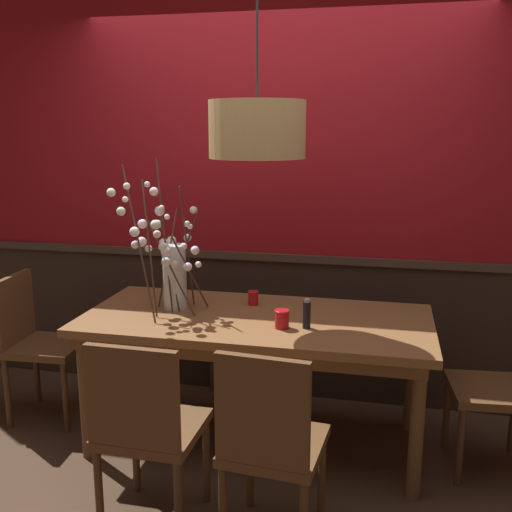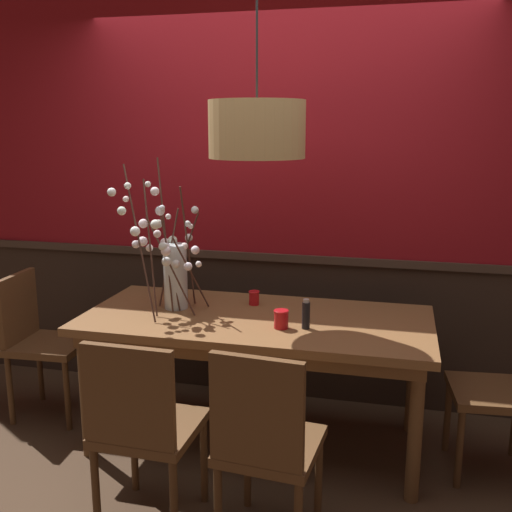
% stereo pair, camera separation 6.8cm
% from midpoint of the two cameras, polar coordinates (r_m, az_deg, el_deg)
% --- Properties ---
extents(ground_plane, '(24.00, 24.00, 0.00)m').
position_cam_midpoint_polar(ground_plane, '(3.64, 0.56, -17.42)').
color(ground_plane, '#422D1E').
extents(back_wall, '(5.88, 0.14, 2.79)m').
position_cam_midpoint_polar(back_wall, '(3.88, 3.03, 6.12)').
color(back_wall, '#2D2119').
rests_on(back_wall, ground).
extents(dining_table, '(1.94, 0.89, 0.77)m').
position_cam_midpoint_polar(dining_table, '(3.35, 0.58, -7.20)').
color(dining_table, brown).
rests_on(dining_table, ground).
extents(chair_near_side_left, '(0.44, 0.44, 0.93)m').
position_cam_midpoint_polar(chair_near_side_left, '(2.75, -10.14, -15.59)').
color(chair_near_side_left, brown).
rests_on(chair_near_side_left, ground).
extents(chair_head_west_end, '(0.46, 0.43, 0.92)m').
position_cam_midpoint_polar(chair_head_west_end, '(3.97, -19.74, -7.31)').
color(chair_head_west_end, brown).
rests_on(chair_head_west_end, ground).
extents(chair_head_east_end, '(0.46, 0.46, 0.87)m').
position_cam_midpoint_polar(chair_head_east_end, '(3.41, 23.56, -11.32)').
color(chair_head_east_end, brown).
rests_on(chair_head_east_end, ground).
extents(chair_near_side_right, '(0.44, 0.46, 0.94)m').
position_cam_midpoint_polar(chair_near_side_right, '(2.60, 1.70, -17.32)').
color(chair_near_side_right, brown).
rests_on(chair_near_side_right, ground).
extents(chair_far_side_left, '(0.43, 0.41, 0.95)m').
position_cam_midpoint_polar(chair_far_side_left, '(4.24, -0.57, -5.25)').
color(chair_far_side_left, brown).
rests_on(chair_far_side_left, ground).
extents(vase_with_blossoms, '(0.48, 0.54, 0.87)m').
position_cam_midpoint_polar(vase_with_blossoms, '(3.43, -7.61, -0.96)').
color(vase_with_blossoms, silver).
rests_on(vase_with_blossoms, dining_table).
extents(candle_holder_nearer_center, '(0.07, 0.07, 0.08)m').
position_cam_midpoint_polar(candle_holder_nearer_center, '(3.53, 0.36, -4.04)').
color(candle_holder_nearer_center, red).
rests_on(candle_holder_nearer_center, dining_table).
extents(candle_holder_nearer_edge, '(0.08, 0.08, 0.10)m').
position_cam_midpoint_polar(candle_holder_nearer_edge, '(3.13, 3.07, -6.09)').
color(candle_holder_nearer_edge, red).
rests_on(candle_holder_nearer_edge, dining_table).
extents(condiment_bottle, '(0.04, 0.04, 0.16)m').
position_cam_midpoint_polar(condiment_bottle, '(3.12, 5.46, -5.63)').
color(condiment_bottle, black).
rests_on(condiment_bottle, dining_table).
extents(pendant_lamp, '(0.50, 0.50, 1.15)m').
position_cam_midpoint_polar(pendant_lamp, '(3.10, 0.72, 12.08)').
color(pendant_lamp, tan).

